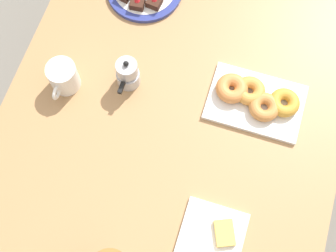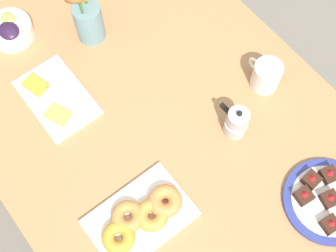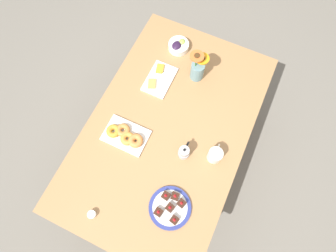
# 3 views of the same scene
# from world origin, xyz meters

# --- Properties ---
(ground_plane) EXTENTS (6.00, 6.00, 0.00)m
(ground_plane) POSITION_xyz_m (0.00, 0.00, 0.00)
(ground_plane) COLOR slate
(dining_table) EXTENTS (1.60, 1.00, 0.74)m
(dining_table) POSITION_xyz_m (0.00, 0.00, 0.65)
(dining_table) COLOR #A87A4C
(dining_table) RESTS_ON ground_plane
(coffee_mug) EXTENTS (0.12, 0.09, 0.09)m
(coffee_mug) POSITION_xyz_m (-0.05, -0.34, 0.79)
(coffee_mug) COLOR white
(coffee_mug) RESTS_ON dining_table
(grape_bowl) EXTENTS (0.15, 0.15, 0.07)m
(grape_bowl) POSITION_xyz_m (0.59, 0.19, 0.77)
(grape_bowl) COLOR white
(grape_bowl) RESTS_ON dining_table
(cheese_platter) EXTENTS (0.26, 0.17, 0.03)m
(cheese_platter) POSITION_xyz_m (0.30, 0.21, 0.75)
(cheese_platter) COLOR white
(cheese_platter) RESTS_ON dining_table
(croissant_platter) EXTENTS (0.19, 0.28, 0.05)m
(croissant_platter) POSITION_xyz_m (-0.16, 0.22, 0.76)
(croissant_platter) COLOR white
(croissant_platter) RESTS_ON dining_table
(dessert_plate) EXTENTS (0.25, 0.25, 0.05)m
(dessert_plate) POSITION_xyz_m (-0.44, -0.22, 0.75)
(dessert_plate) COLOR navy
(dessert_plate) RESTS_ON dining_table
(flower_vase) EXTENTS (0.11, 0.12, 0.25)m
(flower_vase) POSITION_xyz_m (0.43, -0.02, 0.83)
(flower_vase) COLOR #6B939E
(flower_vase) RESTS_ON dining_table
(moka_pot) EXTENTS (0.11, 0.07, 0.12)m
(moka_pot) POSITION_xyz_m (-0.12, -0.16, 0.79)
(moka_pot) COLOR #B7B7BC
(moka_pot) RESTS_ON dining_table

